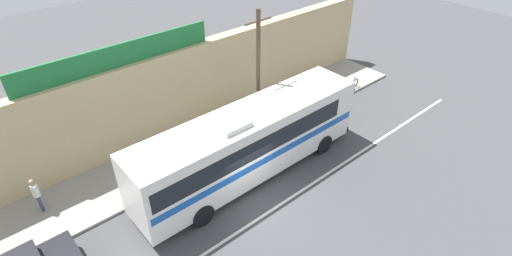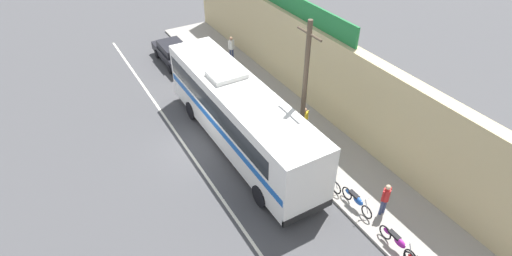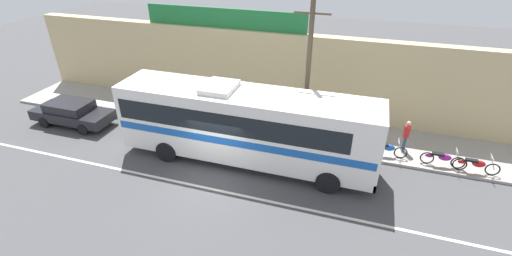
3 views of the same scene
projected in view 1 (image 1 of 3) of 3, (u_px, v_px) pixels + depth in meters
name	position (u px, v px, depth m)	size (l,w,h in m)	color
ground_plane	(257.00, 202.00, 18.14)	(70.00, 70.00, 0.00)	#444447
sidewalk_slab	(194.00, 148.00, 21.34)	(30.00, 3.60, 0.14)	gray
storefront_facade	(168.00, 95.00, 21.36)	(30.00, 0.70, 4.80)	tan
storefront_billboard	(118.00, 56.00, 18.48)	(9.65, 0.12, 1.10)	#1E7538
road_center_stripe	(269.00, 212.00, 17.64)	(30.00, 0.14, 0.01)	silver
intercity_bus	(248.00, 141.00, 18.52)	(11.96, 2.62, 3.78)	white
utility_pole	(258.00, 76.00, 20.13)	(1.60, 0.22, 7.12)	brown
motorcycle_purple	(349.00, 85.00, 26.16)	(1.94, 0.56, 0.94)	black
motorcycle_red	(334.00, 91.00, 25.48)	(1.93, 0.56, 0.94)	black
motorcycle_orange	(307.00, 103.00, 24.23)	(1.88, 0.56, 0.94)	black
motorcycle_black	(288.00, 114.00, 23.17)	(1.91, 0.56, 0.94)	black
pedestrian_far_left	(308.00, 86.00, 24.83)	(0.30, 0.48, 1.66)	navy
pedestrian_by_curb	(36.00, 193.00, 16.97)	(0.30, 0.48, 1.76)	navy
pedestrian_near_shop	(222.00, 121.00, 21.75)	(0.30, 0.48, 1.58)	brown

